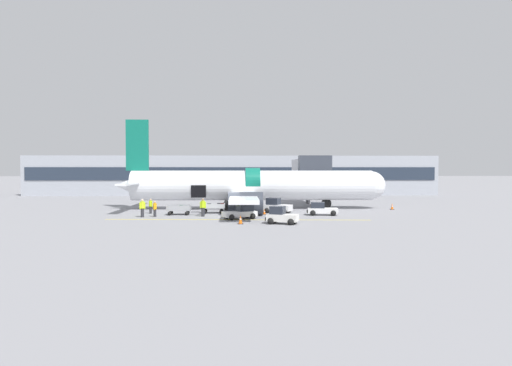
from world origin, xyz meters
TOP-DOWN VIEW (x-y plane):
  - ground_plane at (0.00, 0.00)m, footprint 500.00×500.00m
  - apron_marking_line at (1.05, -3.42)m, footprint 24.68×1.67m
  - terminal_strip at (0.00, 39.28)m, footprint 73.23×10.01m
  - jet_bridge_stub at (10.55, 15.07)m, footprint 3.97×12.84m
  - airplane at (2.35, 7.94)m, footprint 31.82×28.67m
  - baggage_tug_lead at (4.87, -6.75)m, footprint 2.97×2.35m
  - baggage_tug_mid at (1.42, -2.80)m, footprint 3.49×2.58m
  - baggage_tug_rear at (9.60, 0.42)m, footprint 3.24×1.96m
  - baggage_tug_spare at (5.25, 3.10)m, footprint 3.32×2.67m
  - baggage_cart_loading at (-4.84, 1.39)m, footprint 3.38×1.80m
  - baggage_cart_queued at (-1.38, 2.88)m, footprint 3.37×1.90m
  - ground_crew_loader_a at (-8.19, -0.92)m, footprint 0.57×0.57m
  - ground_crew_loader_b at (-7.04, -0.60)m, footprint 0.38×0.54m
  - ground_crew_driver at (-2.40, 0.81)m, footprint 0.49×0.50m
  - ground_crew_supervisor at (-8.10, 2.70)m, footprint 0.50×0.50m
  - ground_crew_helper at (-2.34, -0.43)m, footprint 0.62×0.45m
  - safety_cone_nose at (18.97, 6.59)m, footprint 0.45×0.45m
  - safety_cone_engine_left at (1.37, -6.67)m, footprint 0.48×0.48m
  - safety_cone_wingtip at (3.84, 1.38)m, footprint 0.45×0.45m

SIDE VIEW (x-z plane):
  - ground_plane at x=0.00m, z-range 0.00..0.00m
  - apron_marking_line at x=1.05m, z-range 0.00..0.01m
  - safety_cone_wingtip at x=3.84m, z-range -0.02..0.55m
  - safety_cone_nose at x=18.97m, z-range -0.02..0.70m
  - safety_cone_engine_left at x=1.37m, z-range -0.02..0.74m
  - baggage_cart_loading at x=-4.84m, z-range -0.03..0.97m
  - baggage_cart_queued at x=-1.38m, z-range -0.02..1.10m
  - baggage_tug_rear at x=9.60m, z-range -0.09..1.24m
  - baggage_tug_mid at x=1.42m, z-range -0.08..1.24m
  - baggage_tug_lead at x=4.87m, z-range -0.12..1.40m
  - baggage_tug_spare at x=5.25m, z-range -0.11..1.48m
  - ground_crew_driver at x=-2.40m, z-range 0.04..1.59m
  - ground_crew_loader_b at x=-7.04m, z-range 0.04..1.60m
  - ground_crew_supervisor at x=-8.10m, z-range 0.04..1.61m
  - ground_crew_helper at x=-2.34m, z-range 0.05..1.84m
  - ground_crew_loader_a at x=-8.19m, z-range 0.05..1.84m
  - airplane at x=2.35m, z-range -2.59..7.85m
  - terminal_strip at x=0.00m, z-range 0.00..7.05m
  - jet_bridge_stub at x=10.55m, z-range 1.33..7.68m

